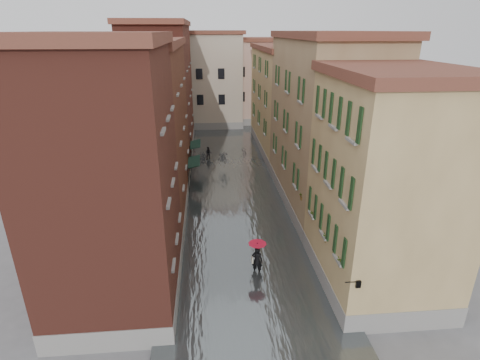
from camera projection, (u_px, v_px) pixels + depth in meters
name	position (u px, v px, depth m)	size (l,w,h in m)	color
ground	(247.00, 266.00, 23.07)	(120.00, 120.00, 0.00)	slate
floodwater	(232.00, 184.00, 35.05)	(10.00, 60.00, 0.20)	#515759
building_left_near	(110.00, 186.00, 18.22)	(6.00, 8.00, 13.00)	brown
building_left_mid	(144.00, 133.00, 28.48)	(6.00, 14.00, 12.50)	brown
building_left_far	(163.00, 93.00, 42.06)	(6.00, 16.00, 14.00)	brown
building_right_near	(384.00, 190.00, 19.66)	(6.00, 8.00, 11.50)	#A38654
building_right_mid	(323.00, 126.00, 29.54)	(6.00, 14.00, 13.00)	#A08760
building_right_far	(285.00, 102.00, 43.68)	(6.00, 16.00, 11.50)	#A38654
building_end_cream	(200.00, 81.00, 55.51)	(12.00, 9.00, 13.00)	#B0A18C
building_end_pink	(258.00, 82.00, 58.29)	(10.00, 9.00, 12.00)	tan
awning_near	(194.00, 162.00, 33.70)	(1.09, 3.07, 2.80)	#142E23
awning_far	(195.00, 145.00, 38.79)	(1.09, 3.00, 2.80)	#142E23
wall_lantern	(357.00, 283.00, 16.77)	(0.71, 0.22, 0.35)	black
window_planters	(321.00, 220.00, 21.34)	(0.59, 8.53, 0.84)	maroon
pedestrian_main	(257.00, 255.00, 21.96)	(1.07, 1.07, 2.06)	black
pedestrian_far	(209.00, 153.00, 41.73)	(0.72, 0.56, 1.48)	black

